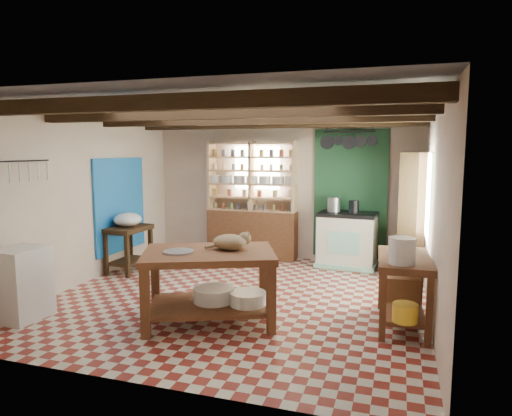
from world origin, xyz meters
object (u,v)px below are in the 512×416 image
(cat, at_px, (230,242))
(white_cabinet, at_px, (21,283))
(work_table, at_px, (209,286))
(prep_table, at_px, (129,249))
(right_counter, at_px, (403,291))
(stove, at_px, (347,240))

(cat, bearing_deg, white_cabinet, 164.28)
(work_table, distance_m, cat, 0.58)
(work_table, height_order, cat, cat)
(prep_table, relative_size, white_cabinet, 0.89)
(prep_table, xyz_separation_m, white_cabinet, (-0.02, -2.25, 0.05))
(work_table, distance_m, prep_table, 2.74)
(prep_table, bearing_deg, cat, -29.32)
(prep_table, xyz_separation_m, right_counter, (4.38, -1.09, 0.03))
(white_cabinet, distance_m, right_counter, 4.55)
(stove, xyz_separation_m, cat, (-1.06, -2.96, 0.47))
(white_cabinet, relative_size, right_counter, 0.76)
(prep_table, bearing_deg, work_table, -34.20)
(work_table, height_order, stove, stove)
(white_cabinet, bearing_deg, right_counter, 16.14)
(right_counter, bearing_deg, prep_table, 162.87)
(stove, bearing_deg, work_table, -107.99)
(work_table, bearing_deg, white_cabinet, 172.41)
(white_cabinet, bearing_deg, cat, 18.48)
(work_table, relative_size, cat, 3.68)
(stove, height_order, cat, cat)
(stove, xyz_separation_m, right_counter, (0.93, -2.54, -0.07))
(white_cabinet, height_order, right_counter, white_cabinet)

